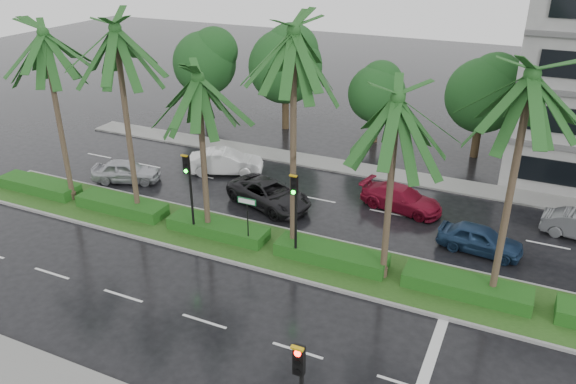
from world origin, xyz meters
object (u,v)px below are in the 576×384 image
at_px(signal_median_left, 189,183).
at_px(car_darkgrey, 269,194).
at_px(car_red, 401,198).
at_px(car_silver, 126,171).
at_px(car_white, 225,162).
at_px(street_sign, 247,210).
at_px(car_blue, 480,239).

relative_size(signal_median_left, car_darkgrey, 0.85).
bearing_deg(signal_median_left, car_red, 41.26).
distance_m(signal_median_left, car_red, 11.55).
bearing_deg(car_red, car_silver, 112.54).
relative_size(car_silver, car_white, 0.88).
height_order(signal_median_left, car_white, signal_median_left).
height_order(signal_median_left, car_darkgrey, signal_median_left).
bearing_deg(street_sign, signal_median_left, -176.53).
bearing_deg(car_darkgrey, signal_median_left, 179.61).
bearing_deg(car_darkgrey, street_sign, -145.51).
height_order(signal_median_left, car_blue, signal_median_left).
bearing_deg(car_darkgrey, car_blue, -71.01).
bearing_deg(street_sign, car_white, 127.06).
xyz_separation_m(car_white, car_darkgrey, (4.50, -2.91, -0.05)).
xyz_separation_m(street_sign, car_white, (-5.72, 7.57, -1.37)).
bearing_deg(car_red, car_white, 99.31).
xyz_separation_m(street_sign, car_silver, (-10.50, 3.96, -1.44)).
xyz_separation_m(car_silver, car_darkgrey, (9.28, 0.70, 0.02)).
xyz_separation_m(signal_median_left, car_blue, (13.00, 4.67, -2.33)).
height_order(car_silver, car_darkgrey, car_darkgrey).
bearing_deg(car_silver, car_red, -99.65).
bearing_deg(car_silver, car_blue, -109.87).
relative_size(signal_median_left, car_blue, 1.11).
distance_m(signal_median_left, street_sign, 3.13).
relative_size(street_sign, car_white, 0.57).
xyz_separation_m(signal_median_left, car_red, (8.50, 7.46, -2.34)).
bearing_deg(signal_median_left, car_blue, 19.77).
height_order(street_sign, car_white, street_sign).
distance_m(car_darkgrey, car_blue, 11.22).
relative_size(signal_median_left, car_white, 0.95).
xyz_separation_m(car_darkgrey, car_blue, (11.22, -0.17, -0.04)).
height_order(car_white, car_darkgrey, car_white).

